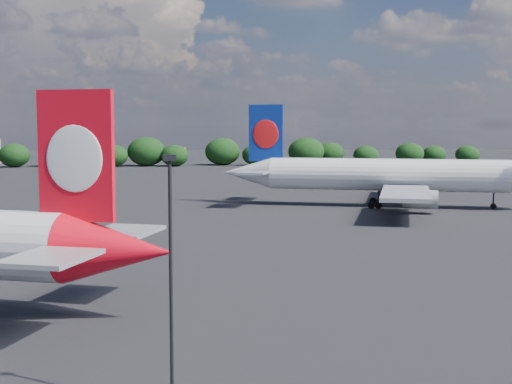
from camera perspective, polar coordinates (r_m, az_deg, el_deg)
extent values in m
plane|color=black|center=(96.48, -12.86, -2.14)|extent=(500.00, 500.00, 0.00)
cone|color=red|center=(45.83, -10.95, -4.58)|extent=(8.53, 6.88, 4.62)
cube|color=red|center=(46.40, -14.20, 2.82)|extent=(4.93, 2.18, 8.31)
ellipsoid|color=white|center=(46.17, -14.35, 2.60)|extent=(3.70, 1.51, 4.25)
ellipsoid|color=white|center=(46.66, -14.03, 2.63)|extent=(3.70, 1.51, 4.25)
cube|color=#9EA1A5|center=(42.14, -16.12, -5.07)|extent=(5.81, 6.63, 0.28)
cube|color=#9EA1A5|center=(51.09, -10.49, -3.12)|extent=(5.81, 6.63, 0.28)
cylinder|color=silver|center=(109.65, 10.89, 1.36)|extent=(36.81, 16.40, 4.89)
cone|color=silver|center=(112.27, -0.68, 1.55)|extent=(8.97, 7.11, 4.89)
cube|color=navy|center=(111.42, 0.80, 4.75)|extent=(5.26, 2.17, 8.80)
ellipsoid|color=red|center=(111.14, 0.77, 4.65)|extent=(3.96, 1.48, 4.50)
ellipsoid|color=red|center=(111.71, 0.83, 4.66)|extent=(3.96, 1.48, 4.50)
cube|color=#9EA1A5|center=(106.59, -0.27, 1.56)|extent=(6.03, 6.96, 0.29)
cube|color=#9EA1A5|center=(117.11, 0.83, 1.91)|extent=(6.03, 6.96, 0.29)
cube|color=#9EA1A5|center=(97.09, 11.90, -0.10)|extent=(12.22, 20.57, 0.54)
cube|color=#9EA1A5|center=(122.44, 11.89, 1.03)|extent=(12.22, 20.57, 0.54)
cylinder|color=#9EA1A5|center=(102.11, 12.98, -0.57)|extent=(5.48, 4.05, 2.64)
cube|color=#9EA1A5|center=(102.04, 12.99, -0.19)|extent=(2.13, 0.96, 1.17)
cylinder|color=#9EA1A5|center=(117.69, 12.83, 0.21)|extent=(5.48, 4.05, 2.64)
cube|color=#9EA1A5|center=(117.63, 12.84, 0.54)|extent=(2.13, 0.96, 1.17)
cylinder|color=black|center=(107.07, 9.78, -0.55)|extent=(0.35, 0.35, 2.45)
cylinder|color=black|center=(107.17, 9.77, -1.05)|extent=(1.16, 0.76, 1.08)
cylinder|color=black|center=(107.21, 9.20, -1.04)|extent=(1.16, 0.76, 1.08)
cylinder|color=black|center=(112.91, 9.89, -0.25)|extent=(0.35, 0.35, 2.45)
cylinder|color=black|center=(113.00, 9.88, -0.72)|extent=(1.16, 0.76, 1.08)
cylinder|color=black|center=(113.04, 9.33, -0.71)|extent=(1.16, 0.76, 1.08)
cylinder|color=black|center=(110.70, 18.47, -0.59)|extent=(0.30, 0.30, 2.45)
cylinder|color=black|center=(110.80, 18.45, -1.09)|extent=(0.94, 0.60, 0.88)
cylinder|color=black|center=(31.19, -6.81, -7.64)|extent=(0.16, 0.16, 10.96)
cube|color=black|center=(30.41, -6.93, 2.74)|extent=(0.55, 0.30, 0.28)
cube|color=#166E2B|center=(213.20, -14.35, 2.78)|extent=(6.00, 0.30, 2.60)
cylinder|color=#999AA1|center=(213.66, -15.00, 2.18)|extent=(0.20, 0.20, 2.00)
cylinder|color=#999AA1|center=(212.99, -13.67, 2.20)|extent=(0.20, 0.20, 2.00)
cube|color=gold|center=(217.25, -6.26, 3.17)|extent=(5.00, 0.30, 3.00)
cylinder|color=#999AA1|center=(217.38, -6.26, 2.45)|extent=(0.30, 0.30, 2.50)
ellipsoid|color=black|center=(219.46, -18.77, 2.80)|extent=(9.00, 7.62, 6.92)
ellipsoid|color=black|center=(219.08, -15.46, 3.13)|extent=(11.44, 9.68, 8.80)
ellipsoid|color=black|center=(214.44, -11.32, 2.87)|extent=(8.44, 7.14, 6.49)
ellipsoid|color=black|center=(215.99, -8.75, 3.22)|extent=(11.34, 9.60, 8.72)
ellipsoid|color=black|center=(213.49, -6.53, 2.91)|extent=(8.31, 7.03, 6.40)
ellipsoid|color=black|center=(218.44, -2.69, 3.25)|extent=(10.78, 9.12, 8.29)
ellipsoid|color=black|center=(216.53, -0.01, 3.00)|extent=(8.45, 7.15, 6.50)
ellipsoid|color=black|center=(216.43, 4.04, 3.25)|extent=(11.08, 9.38, 8.53)
ellipsoid|color=black|center=(224.51, 5.95, 3.10)|extent=(8.90, 7.53, 6.85)
ellipsoid|color=black|center=(219.44, 8.78, 2.91)|extent=(7.85, 6.64, 6.04)
ellipsoid|color=black|center=(225.93, 12.20, 3.02)|extent=(8.93, 7.56, 6.87)
ellipsoid|color=black|center=(232.29, 14.07, 2.92)|extent=(7.55, 6.39, 5.81)
ellipsoid|color=black|center=(234.28, 16.55, 2.89)|extent=(7.67, 6.49, 5.90)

